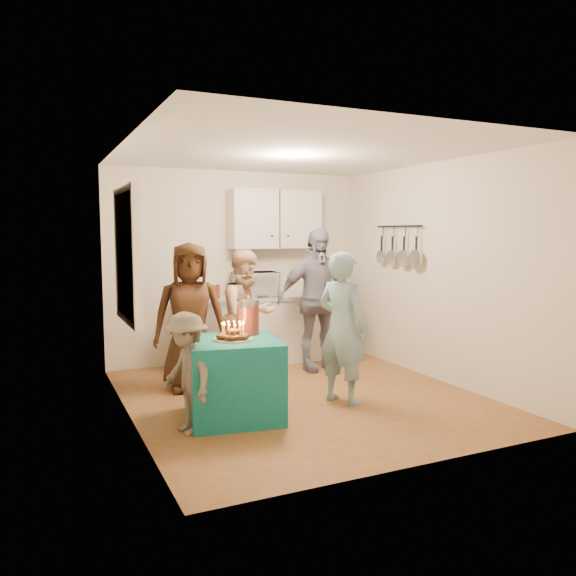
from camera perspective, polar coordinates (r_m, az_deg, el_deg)
name	(u,v)px	position (r m, az deg, el deg)	size (l,w,h in m)	color
floor	(302,396)	(6.19, 1.38, -10.95)	(4.00, 4.00, 0.00)	brown
ceiling	(302,152)	(5.99, 1.44, 13.63)	(4.00, 4.00, 0.00)	white
back_wall	(238,266)	(7.79, -5.10, 2.19)	(3.60, 3.60, 0.00)	silver
left_wall	(128,283)	(5.41, -15.97, 0.45)	(4.00, 4.00, 0.00)	silver
right_wall	(437,272)	(6.93, 14.89, 1.59)	(4.00, 4.00, 0.00)	silver
window_night	(125,255)	(5.69, -16.21, 3.22)	(0.04, 1.00, 1.20)	black
counter	(260,331)	(7.69, -2.88, -4.37)	(2.20, 0.58, 0.86)	white
countertop	(260,298)	(7.62, -2.89, -1.00)	(2.24, 0.62, 0.05)	beige
upper_cabinet	(275,219)	(7.82, -1.29, 6.99)	(1.30, 0.30, 0.80)	white
pot_rack	(397,246)	(7.43, 11.01, 4.26)	(0.12, 1.00, 0.60)	black
microwave	(255,284)	(7.58, -3.36, 0.39)	(0.59, 0.40, 0.33)	white
party_table	(233,379)	(5.44, -5.59, -9.18)	(0.85, 0.85, 0.76)	#106E6C
donut_cake	(233,330)	(5.33, -5.59, -4.31)	(0.38, 0.38, 0.18)	#381C0C
punch_jar	(248,317)	(5.59, -4.09, -2.99)	(0.22, 0.22, 0.34)	red
man_birthday	(342,328)	(5.84, 5.54, -4.02)	(0.58, 0.38, 1.58)	#84ACC0
woman_back_left	(190,317)	(6.38, -9.93, -2.89)	(0.81, 0.53, 1.66)	brown
woman_back_center	(248,316)	(6.62, -4.13, -2.90)	(0.76, 0.59, 1.57)	tan
woman_back_right	(316,300)	(7.20, 2.89, -1.18)	(1.07, 0.44, 1.82)	black
child_near_left	(187,373)	(5.07, -10.23, -8.47)	(0.70, 0.40, 1.08)	#594F47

